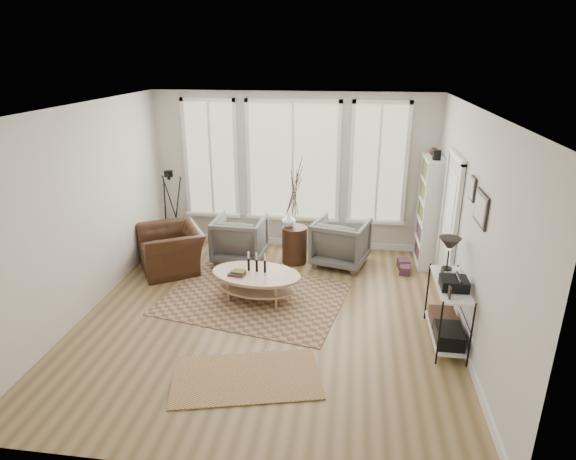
# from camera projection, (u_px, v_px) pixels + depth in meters

# --- Properties ---
(room) EXTENTS (5.50, 5.54, 2.90)m
(room) POSITION_uv_depth(u_px,v_px,m) (269.00, 221.00, 6.39)
(room) COLOR olive
(room) RESTS_ON ground
(bay_window) EXTENTS (4.14, 0.12, 2.24)m
(bay_window) POSITION_uv_depth(u_px,v_px,m) (293.00, 164.00, 8.83)
(bay_window) COLOR tan
(bay_window) RESTS_ON ground
(door) EXTENTS (0.09, 1.06, 2.22)m
(door) POSITION_uv_depth(u_px,v_px,m) (449.00, 223.00, 7.22)
(door) COLOR silver
(door) RESTS_ON ground
(bookcase) EXTENTS (0.31, 0.85, 2.06)m
(bookcase) POSITION_uv_depth(u_px,v_px,m) (429.00, 212.00, 8.29)
(bookcase) COLOR white
(bookcase) RESTS_ON ground
(low_shelf) EXTENTS (0.38, 1.08, 1.30)m
(low_shelf) POSITION_uv_depth(u_px,v_px,m) (448.00, 306.00, 6.11)
(low_shelf) COLOR white
(low_shelf) RESTS_ON ground
(wall_art) EXTENTS (0.04, 0.88, 0.44)m
(wall_art) POSITION_uv_depth(u_px,v_px,m) (479.00, 203.00, 5.64)
(wall_art) COLOR black
(wall_art) RESTS_ON ground
(rug_main) EXTENTS (2.96, 2.44, 0.01)m
(rug_main) POSITION_uv_depth(u_px,v_px,m) (254.00, 298.00, 7.36)
(rug_main) COLOR brown
(rug_main) RESTS_ON ground
(rug_runner) EXTENTS (1.87, 1.32, 0.01)m
(rug_runner) POSITION_uv_depth(u_px,v_px,m) (246.00, 377.00, 5.56)
(rug_runner) COLOR brown
(rug_runner) RESTS_ON ground
(coffee_table) EXTENTS (1.47, 1.05, 0.63)m
(coffee_table) POSITION_uv_depth(u_px,v_px,m) (256.00, 279.00, 7.24)
(coffee_table) COLOR tan
(coffee_table) RESTS_ON ground
(armchair_left) EXTENTS (0.91, 0.93, 0.81)m
(armchair_left) POSITION_uv_depth(u_px,v_px,m) (240.00, 238.00, 8.60)
(armchair_left) COLOR #60605B
(armchair_left) RESTS_ON ground
(armchair_right) EXTENTS (1.09, 1.11, 0.83)m
(armchair_right) POSITION_uv_depth(u_px,v_px,m) (341.00, 242.00, 8.42)
(armchair_right) COLOR #60605B
(armchair_right) RESTS_ON ground
(side_table) EXTENTS (0.44, 0.44, 1.85)m
(side_table) POSITION_uv_depth(u_px,v_px,m) (295.00, 215.00, 8.33)
(side_table) COLOR #381F11
(side_table) RESTS_ON ground
(vase) EXTENTS (0.29, 0.29, 0.25)m
(vase) POSITION_uv_depth(u_px,v_px,m) (289.00, 220.00, 8.41)
(vase) COLOR silver
(vase) RESTS_ON side_table
(accent_chair) EXTENTS (1.48, 1.43, 0.73)m
(accent_chair) POSITION_uv_depth(u_px,v_px,m) (171.00, 249.00, 8.25)
(accent_chair) COLOR #381F11
(accent_chair) RESTS_ON ground
(tripod_camera) EXTENTS (0.54, 0.54, 1.52)m
(tripod_camera) POSITION_uv_depth(u_px,v_px,m) (172.00, 214.00, 8.98)
(tripod_camera) COLOR black
(tripod_camera) RESTS_ON ground
(book_stack_near) EXTENTS (0.23, 0.27, 0.16)m
(book_stack_near) POSITION_uv_depth(u_px,v_px,m) (403.00, 264.00, 8.37)
(book_stack_near) COLOR maroon
(book_stack_near) RESTS_ON ground
(book_stack_far) EXTENTS (0.20, 0.24, 0.14)m
(book_stack_far) POSITION_uv_depth(u_px,v_px,m) (405.00, 270.00, 8.15)
(book_stack_far) COLOR maroon
(book_stack_far) RESTS_ON ground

